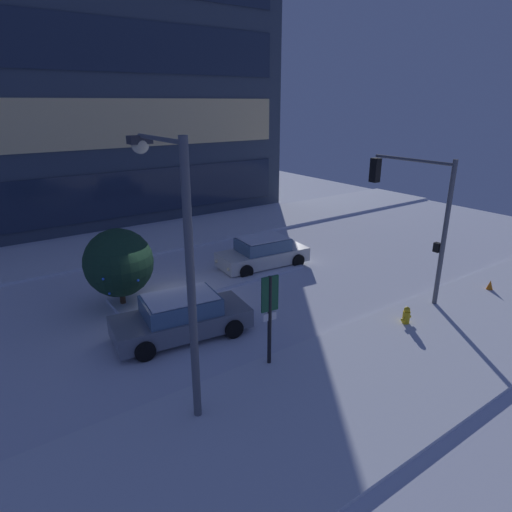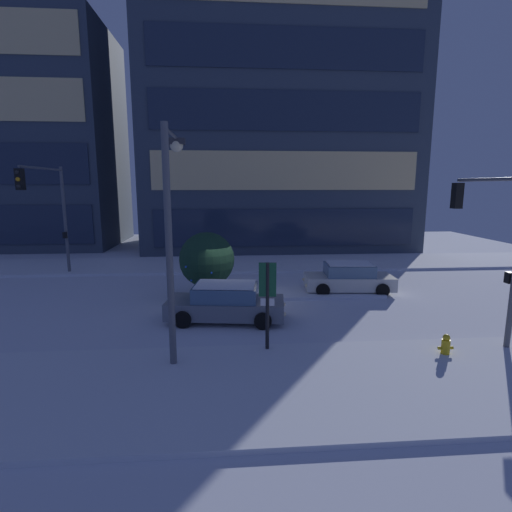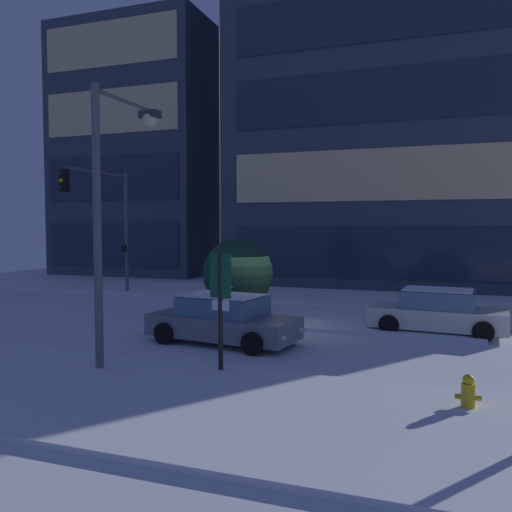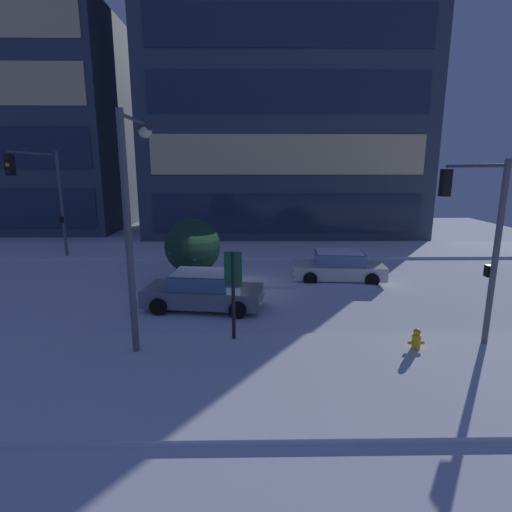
% 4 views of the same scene
% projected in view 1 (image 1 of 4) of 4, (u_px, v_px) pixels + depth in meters
% --- Properties ---
extents(ground, '(52.00, 52.00, 0.00)m').
position_uv_depth(ground, '(161.00, 304.00, 17.49)').
color(ground, silver).
extents(curb_strip_near, '(52.00, 5.20, 0.14)m').
position_uv_depth(curb_strip_near, '(294.00, 417.00, 11.12)').
color(curb_strip_near, silver).
rests_on(curb_strip_near, ground).
extents(curb_strip_far, '(52.00, 5.20, 0.14)m').
position_uv_depth(curb_strip_far, '(98.00, 249.00, 23.81)').
color(curb_strip_far, silver).
rests_on(curb_strip_far, ground).
extents(median_strip, '(9.00, 1.80, 0.14)m').
position_uv_depth(median_strip, '(214.00, 282.00, 19.42)').
color(median_strip, silver).
rests_on(median_strip, ground).
extents(car_near, '(4.87, 2.57, 1.49)m').
position_uv_depth(car_near, '(181.00, 317.00, 14.90)').
color(car_near, slate).
rests_on(car_near, ground).
extents(car_far, '(4.58, 2.33, 1.49)m').
position_uv_depth(car_far, '(263.00, 253.00, 21.19)').
color(car_far, silver).
rests_on(car_far, ground).
extents(traffic_light_corner_near_right, '(0.32, 3.89, 5.73)m').
position_uv_depth(traffic_light_corner_near_right, '(413.00, 202.00, 17.12)').
color(traffic_light_corner_near_right, '#565960').
rests_on(traffic_light_corner_near_right, ground).
extents(street_lamp_arched, '(0.56, 2.78, 7.01)m').
position_uv_depth(street_lamp_arched, '(174.00, 238.00, 10.24)').
color(street_lamp_arched, '#565960').
rests_on(street_lamp_arched, ground).
extents(fire_hydrant, '(0.48, 0.26, 0.78)m').
position_uv_depth(fire_hydrant, '(406.00, 317.00, 15.62)').
color(fire_hydrant, gold).
rests_on(fire_hydrant, ground).
extents(parking_info_sign, '(0.55, 0.12, 2.97)m').
position_uv_depth(parking_info_sign, '(270.00, 310.00, 12.74)').
color(parking_info_sign, black).
rests_on(parking_info_sign, ground).
extents(decorated_tree_median, '(2.64, 2.64, 3.15)m').
position_uv_depth(decorated_tree_median, '(119.00, 263.00, 16.70)').
color(decorated_tree_median, '#473323').
rests_on(decorated_tree_median, ground).
extents(construction_cone, '(0.36, 0.36, 0.55)m').
position_uv_depth(construction_cone, '(490.00, 286.00, 18.47)').
color(construction_cone, orange).
rests_on(construction_cone, ground).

